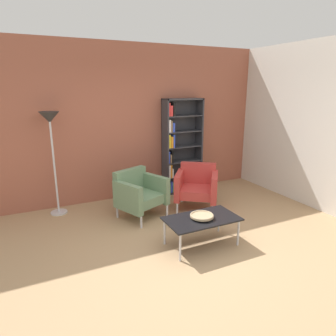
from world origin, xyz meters
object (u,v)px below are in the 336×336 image
Objects in this scene: floor_lamp_torchiere at (51,130)px; coffee_table_low at (202,220)px; armchair_spare_guest at (197,186)px; decorative_bowl at (202,216)px; bookshelf_tall at (179,146)px; armchair_corner_red at (139,193)px.

coffee_table_low is at bearing -50.19° from floor_lamp_torchiere.
armchair_spare_guest is 2.63m from floor_lamp_torchiere.
decorative_bowl is (0.00, 0.00, 0.07)m from coffee_table_low.
decorative_bowl is at bearing 26.57° from coffee_table_low.
bookshelf_tall is at bearing 70.67° from decorative_bowl.
armchair_spare_guest is (-0.12, -0.94, -0.54)m from bookshelf_tall.
coffee_table_low is 0.57× the size of floor_lamp_torchiere.
bookshelf_tall is at bearing 118.57° from armchair_spare_guest.
decorative_bowl is at bearing -94.23° from armchair_corner_red.
armchair_spare_guest is at bearing 62.03° from coffee_table_low.
bookshelf_tall reaches higher than coffee_table_low.
armchair_corner_red is 0.52× the size of floor_lamp_torchiere.
coffee_table_low is at bearing -109.33° from bookshelf_tall.
bookshelf_tall is at bearing 12.73° from armchair_corner_red.
armchair_corner_red reaches higher than coffee_table_low.
decorative_bowl is (-0.74, -2.12, -0.52)m from bookshelf_tall.
coffee_table_low is 1.33m from armchair_spare_guest.
bookshelf_tall reaches higher than floor_lamp_torchiere.
floor_lamp_torchiere reaches higher than decorative_bowl.
bookshelf_tall reaches higher than armchair_spare_guest.
coffee_table_low is 1.11× the size of armchair_corner_red.
coffee_table_low is 2.81m from floor_lamp_torchiere.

